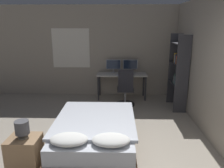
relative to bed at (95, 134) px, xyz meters
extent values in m
cube|color=#9E9384|center=(0.41, 3.13, 1.08)|extent=(12.00, 0.06, 2.70)
cube|color=silver|center=(-1.02, 3.09, 1.19)|extent=(1.12, 0.01, 1.16)
cube|color=black|center=(-1.02, 3.10, 1.19)|extent=(1.04, 0.01, 1.08)
cube|color=#9E9384|center=(2.16, 0.34, 1.08)|extent=(0.06, 12.00, 2.70)
cube|color=brown|center=(0.00, 0.02, -0.16)|extent=(1.35, 1.91, 0.22)
cube|color=silver|center=(0.00, 0.02, 0.08)|extent=(1.29, 1.85, 0.25)
cube|color=silver|center=(0.00, 0.13, 0.23)|extent=(1.39, 1.61, 0.05)
ellipsoid|color=white|center=(-0.30, -0.69, 0.27)|extent=(0.55, 0.38, 0.13)
ellipsoid|color=white|center=(0.30, -0.69, 0.27)|extent=(0.55, 0.38, 0.13)
cube|color=#997551|center=(-0.96, -0.69, 0.01)|extent=(0.45, 0.39, 0.56)
cylinder|color=gray|center=(-0.96, -0.69, 0.30)|extent=(0.14, 0.14, 0.01)
cylinder|color=gray|center=(-0.96, -0.69, 0.33)|extent=(0.02, 0.02, 0.05)
cylinder|color=#4C4C51|center=(-0.96, -0.69, 0.46)|extent=(0.20, 0.20, 0.20)
cube|color=beige|center=(0.52, 2.78, 0.46)|extent=(1.46, 0.57, 0.03)
cylinder|color=#2D2D33|center=(-0.16, 2.54, 0.09)|extent=(0.05, 0.05, 0.71)
cylinder|color=#2D2D33|center=(1.20, 2.54, 0.09)|extent=(0.05, 0.05, 0.71)
cylinder|color=#2D2D33|center=(-0.16, 3.01, 0.09)|extent=(0.05, 0.05, 0.71)
cylinder|color=#2D2D33|center=(1.20, 3.01, 0.09)|extent=(0.05, 0.05, 0.71)
cylinder|color=#B7B7BC|center=(0.26, 2.96, 0.48)|extent=(0.16, 0.16, 0.01)
cylinder|color=#B7B7BC|center=(0.26, 2.96, 0.53)|extent=(0.03, 0.03, 0.09)
cube|color=#B7B7BC|center=(0.26, 2.96, 0.72)|extent=(0.44, 0.03, 0.29)
cube|color=#192338|center=(0.26, 2.95, 0.72)|extent=(0.41, 0.00, 0.26)
cylinder|color=#B7B7BC|center=(0.77, 2.96, 0.48)|extent=(0.16, 0.16, 0.01)
cylinder|color=#B7B7BC|center=(0.77, 2.96, 0.53)|extent=(0.03, 0.03, 0.09)
cube|color=#B7B7BC|center=(0.77, 2.96, 0.72)|extent=(0.44, 0.03, 0.29)
cube|color=#192338|center=(0.77, 2.95, 0.72)|extent=(0.41, 0.00, 0.26)
cube|color=#B7B7BC|center=(0.52, 2.60, 0.48)|extent=(0.36, 0.13, 0.02)
ellipsoid|color=#B7B7BC|center=(0.79, 2.60, 0.49)|extent=(0.07, 0.05, 0.04)
cylinder|color=black|center=(0.61, 2.19, -0.25)|extent=(0.52, 0.52, 0.04)
cylinder|color=gray|center=(0.61, 2.19, -0.04)|extent=(0.05, 0.05, 0.38)
cube|color=black|center=(0.61, 2.19, 0.19)|extent=(0.44, 0.44, 0.07)
cube|color=black|center=(0.61, 2.00, 0.49)|extent=(0.39, 0.05, 0.54)
cube|color=#333338|center=(1.95, 1.67, 0.69)|extent=(0.33, 0.02, 1.92)
cube|color=#333338|center=(1.95, 2.42, 0.69)|extent=(0.33, 0.02, 1.92)
cube|color=#333338|center=(1.95, 2.05, 0.40)|extent=(0.33, 0.73, 0.02)
cube|color=#333338|center=(1.95, 2.05, 0.92)|extent=(0.33, 0.73, 0.02)
cube|color=#333338|center=(1.95, 2.05, 1.42)|extent=(0.33, 0.73, 0.02)
cube|color=#28282D|center=(1.95, 1.72, 0.52)|extent=(0.27, 0.04, 0.21)
cube|color=#337042|center=(1.95, 1.77, 0.54)|extent=(0.27, 0.03, 0.25)
cube|color=teal|center=(1.95, 1.81, 0.53)|extent=(0.27, 0.04, 0.23)
cube|color=#28282D|center=(1.95, 1.86, 0.54)|extent=(0.27, 0.04, 0.25)
cube|color=#337042|center=(1.95, 1.90, 0.55)|extent=(0.27, 0.03, 0.26)
cube|color=#7A387F|center=(1.95, 1.94, 0.51)|extent=(0.27, 0.03, 0.19)
cube|color=#337042|center=(1.95, 1.98, 0.50)|extent=(0.27, 0.03, 0.18)
cube|color=gold|center=(1.95, 1.70, 1.03)|extent=(0.27, 0.02, 0.19)
cube|color=#28282D|center=(1.95, 1.74, 1.02)|extent=(0.27, 0.04, 0.18)
cube|color=#28282D|center=(1.95, 1.79, 1.02)|extent=(0.27, 0.03, 0.17)
cube|color=#B2332D|center=(1.95, 1.82, 1.04)|extent=(0.27, 0.02, 0.22)
cube|color=orange|center=(1.95, 1.85, 1.03)|extent=(0.27, 0.04, 0.20)
cube|color=#28282D|center=(1.95, 1.90, 1.04)|extent=(0.27, 0.03, 0.22)
cube|color=#2D4784|center=(1.95, 1.95, 1.05)|extent=(0.27, 0.04, 0.22)
cube|color=#BCB29E|center=(1.95, 2.00, 1.03)|extent=(0.27, 0.04, 0.20)
cube|color=gold|center=(1.95, 2.04, 1.06)|extent=(0.27, 0.03, 0.25)
camera|label=1|loc=(0.39, -3.49, 1.86)|focal=35.00mm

